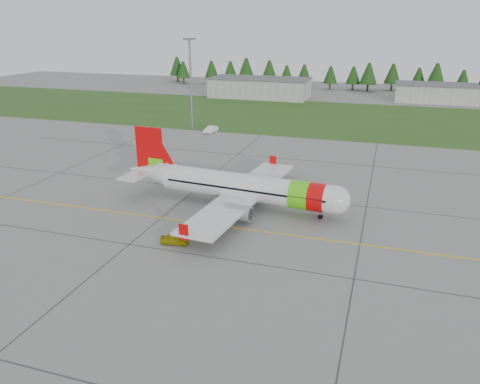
% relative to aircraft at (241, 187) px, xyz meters
% --- Properties ---
extents(ground, '(320.00, 320.00, 0.00)m').
position_rel_aircraft_xyz_m(ground, '(6.34, -14.93, -2.84)').
color(ground, gray).
rests_on(ground, ground).
extents(aircraft, '(32.45, 30.02, 9.83)m').
position_rel_aircraft_xyz_m(aircraft, '(0.00, 0.00, 0.00)').
color(aircraft, silver).
rests_on(aircraft, ground).
extents(follow_me_car, '(1.36, 1.52, 3.33)m').
position_rel_aircraft_xyz_m(follow_me_car, '(-3.78, -13.22, -1.17)').
color(follow_me_car, '#FDF50E').
rests_on(follow_me_car, ground).
extents(service_van, '(1.79, 1.72, 4.48)m').
position_rel_aircraft_xyz_m(service_van, '(-20.27, 41.04, -0.60)').
color(service_van, white).
rests_on(service_van, ground).
extents(grass_strip, '(320.00, 50.00, 0.03)m').
position_rel_aircraft_xyz_m(grass_strip, '(6.34, 67.07, -2.82)').
color(grass_strip, '#30561E').
rests_on(grass_strip, ground).
extents(taxi_guideline, '(120.00, 0.25, 0.02)m').
position_rel_aircraft_xyz_m(taxi_guideline, '(6.34, -6.93, -2.82)').
color(taxi_guideline, gold).
rests_on(taxi_guideline, ground).
extents(hangar_west, '(32.00, 14.00, 6.00)m').
position_rel_aircraft_xyz_m(hangar_west, '(-23.66, 95.07, 0.16)').
color(hangar_west, '#A8A8A3').
rests_on(hangar_west, ground).
extents(hangar_east, '(24.00, 12.00, 5.20)m').
position_rel_aircraft_xyz_m(hangar_east, '(31.34, 103.07, -0.24)').
color(hangar_east, '#A8A8A3').
rests_on(hangar_east, ground).
extents(floodlight_mast, '(0.50, 0.50, 20.00)m').
position_rel_aircraft_xyz_m(floodlight_mast, '(-25.66, 43.07, 7.16)').
color(floodlight_mast, slate).
rests_on(floodlight_mast, ground).
extents(treeline, '(160.00, 8.00, 10.00)m').
position_rel_aircraft_xyz_m(treeline, '(6.34, 123.07, 2.16)').
color(treeline, '#1C3F14').
rests_on(treeline, ground).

